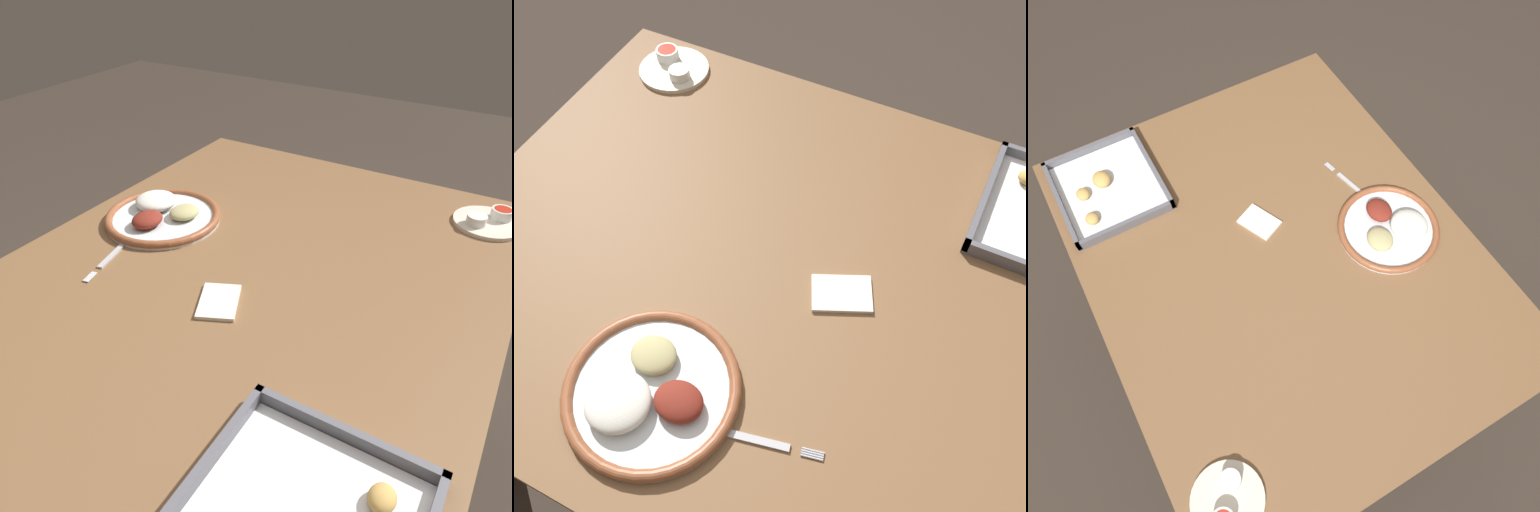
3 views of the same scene
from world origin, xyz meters
TOP-DOWN VIEW (x-y plane):
  - ground_plane at (0.00, 0.00)m, footprint 8.00×8.00m
  - dining_table at (0.00, 0.00)m, footprint 1.28×1.02m
  - dinner_plate at (-0.09, -0.31)m, footprint 0.29×0.29m
  - fork at (0.09, -0.30)m, footprint 0.22×0.06m
  - saucer_plate at (-0.48, 0.40)m, footprint 0.17×0.17m
  - napkin at (0.12, 0.00)m, footprint 0.13×0.11m

SIDE VIEW (x-z plane):
  - ground_plane at x=0.00m, z-range 0.00..0.00m
  - dining_table at x=0.00m, z-range 0.28..1.04m
  - fork at x=0.09m, z-range 0.76..0.76m
  - napkin at x=0.12m, z-range 0.76..0.77m
  - saucer_plate at x=-0.48m, z-range 0.75..0.79m
  - dinner_plate at x=-0.09m, z-range 0.75..0.80m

